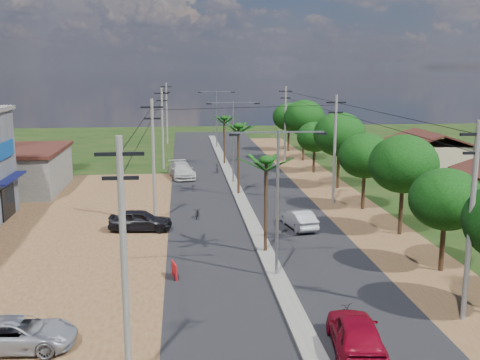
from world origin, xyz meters
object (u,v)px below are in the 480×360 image
Objects in this scene: car_white_far at (182,171)px; car_parked_silver at (19,334)px; car_silver_mid at (299,219)px; moto_rider_east at (352,317)px; car_parked_dark at (140,221)px; roadside_sign at (174,271)px; car_red_near at (356,335)px.

car_white_far is 1.17× the size of car_parked_silver.
car_silver_mid is 0.88× the size of car_parked_silver.
car_white_far reaches higher than moto_rider_east.
car_parked_dark is at bearing -9.47° from car_parked_silver.
roadside_sign is (-8.64, -8.75, -0.22)m from car_silver_mid.
car_parked_dark is at bearing -72.98° from moto_rider_east.
car_white_far is 3.45× the size of moto_rider_east.
roadside_sign is (2.41, -9.27, -0.30)m from car_parked_dark.
car_white_far is (-6.73, 37.05, -0.03)m from car_red_near.
car_white_far is (-8.14, 19.40, 0.11)m from car_silver_mid.
car_parked_silver reaches higher than roadside_sign.
car_parked_dark is at bearing -12.86° from car_silver_mid.
car_white_far reaches higher than car_parked_dark.
car_parked_dark is at bearing -54.51° from car_red_near.
car_silver_mid is 21.68m from car_parked_silver.
car_parked_silver is at bearing -111.21° from car_white_far.
car_red_near reaches higher than car_white_far.
roadside_sign is (6.14, 7.10, -0.19)m from car_parked_silver.
car_parked_silver reaches higher than moto_rider_east.
car_silver_mid is 12.30m from roadside_sign.
car_parked_silver is 9.39m from roadside_sign.
car_silver_mid is at bearing -77.77° from car_white_far.
car_parked_dark is (-9.63, 18.16, -0.07)m from car_red_near.
moto_rider_east is at bearing -88.64° from car_white_far.
car_parked_dark is 4.08× the size of roadside_sign.
car_parked_dark reaches higher than moto_rider_east.
car_red_near is 11.46m from roadside_sign.
car_parked_dark is (-11.05, 0.52, 0.07)m from car_silver_mid.
car_red_near reaches higher than moto_rider_east.
car_parked_silver is at bearing -13.37° from moto_rider_east.
car_red_near is at bearing 60.73° from moto_rider_east.
moto_rider_east is (0.57, 2.40, -0.40)m from car_red_near.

